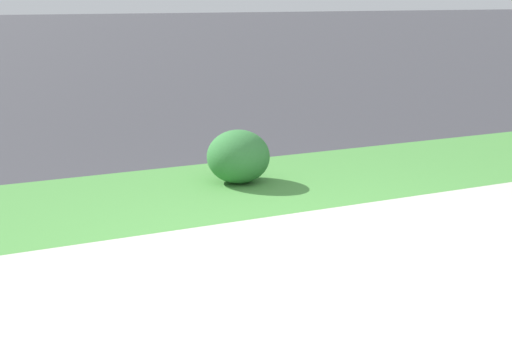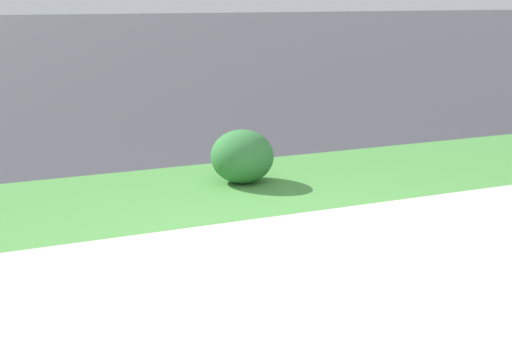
{
  "view_description": "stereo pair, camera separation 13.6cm",
  "coord_description": "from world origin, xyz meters",
  "views": [
    {
      "loc": [
        -2.02,
        -3.36,
        1.59
      ],
      "look_at": [
        0.03,
        1.0,
        0.4
      ],
      "focal_mm": 50.0,
      "sensor_mm": 36.0,
      "label": 1
    },
    {
      "loc": [
        -1.9,
        -3.42,
        1.59
      ],
      "look_at": [
        0.03,
        1.0,
        0.4
      ],
      "focal_mm": 50.0,
      "sensor_mm": 36.0,
      "label": 2
    }
  ],
  "objects": [
    {
      "name": "ground_plane",
      "position": [
        0.0,
        0.0,
        0.0
      ],
      "size": [
        120.0,
        120.0,
        0.0
      ],
      "primitive_type": "plane",
      "color": "#38383D"
    },
    {
      "name": "sidewalk_pavement",
      "position": [
        0.0,
        0.0,
        0.01
      ],
      "size": [
        18.0,
        2.21,
        0.01
      ],
      "primitive_type": "cube",
      "color": "#BCB7AD",
      "rests_on": "ground"
    },
    {
      "name": "shrub_bush_near_lamp",
      "position": [
        0.4,
        2.14,
        0.23
      ],
      "size": [
        0.55,
        0.55,
        0.46
      ],
      "color": "#337538",
      "rests_on": "ground"
    },
    {
      "name": "grass_verge",
      "position": [
        0.0,
        2.01,
        0.0
      ],
      "size": [
        18.0,
        1.81,
        0.01
      ],
      "primitive_type": "cube",
      "color": "#47893D",
      "rests_on": "ground"
    }
  ]
}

